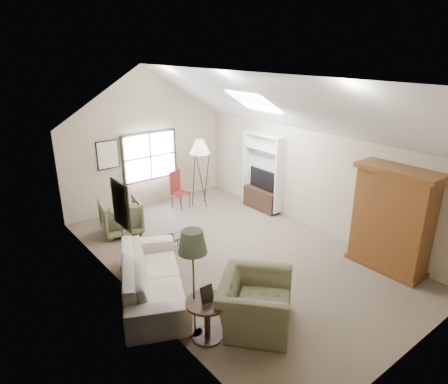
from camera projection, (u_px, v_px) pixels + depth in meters
room_shell at (237, 112)px, 7.92m from camera, size 5.01×8.01×4.00m
window at (150, 156)px, 11.50m from camera, size 1.72×0.08×1.42m
skylight at (254, 101)px, 9.34m from camera, size 0.80×1.20×0.52m
wall_art at (114, 177)px, 8.76m from camera, size 1.97×3.71×0.88m
armoire at (392, 220)px, 8.16m from camera, size 0.60×1.50×2.20m
tv_alcove at (263, 171)px, 11.17m from camera, size 0.32×1.30×2.10m
media_console at (261, 199)px, 11.46m from camera, size 0.34×1.18×0.60m
tv_panel at (262, 179)px, 11.24m from camera, size 0.05×0.90×0.55m
sofa at (152, 276)px, 7.46m from camera, size 2.12×2.93×0.80m
armchair_near at (255, 303)px, 6.64m from camera, size 1.75×1.73×0.86m
armchair_far at (121, 217)px, 9.96m from camera, size 1.10×1.12×0.87m
coffee_table at (171, 245)px, 9.07m from camera, size 0.82×0.52×0.40m
bowl at (170, 236)px, 8.99m from camera, size 0.21×0.21×0.05m
side_table at (207, 320)px, 6.36m from camera, size 0.91×0.91×0.68m
side_chair at (180, 190)px, 11.52m from camera, size 0.52×0.52×1.07m
tripod_lamp at (201, 173)px, 11.50m from camera, size 0.74×0.74×2.01m
dark_lamp at (194, 284)px, 6.24m from camera, size 0.61×0.61×1.90m
tan_lamp at (122, 232)px, 8.18m from camera, size 0.45×0.45×1.71m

